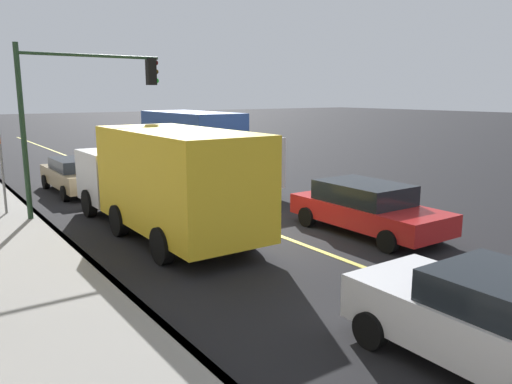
{
  "coord_description": "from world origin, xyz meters",
  "views": [
    {
      "loc": [
        -11.26,
        8.43,
        3.99
      ],
      "look_at": [
        0.17,
        0.48,
        1.26
      ],
      "focal_mm": 35.16,
      "sensor_mm": 36.0,
      "label": 1
    }
  ],
  "objects_px": {
    "truck_blue": "(202,147)",
    "truck_yellow": "(164,179)",
    "car_tan": "(77,174)",
    "car_white": "(484,318)",
    "street_sign_post": "(1,162)",
    "car_red": "(367,207)",
    "traffic_light_mast": "(81,100)"
  },
  "relations": [
    {
      "from": "truck_blue",
      "to": "truck_yellow",
      "type": "bearing_deg",
      "value": 143.58
    },
    {
      "from": "car_tan",
      "to": "car_white",
      "type": "bearing_deg",
      "value": -176.29
    },
    {
      "from": "car_white",
      "to": "truck_blue",
      "type": "xyz_separation_m",
      "value": [
        15.64,
        -3.91,
        0.93
      ]
    },
    {
      "from": "truck_yellow",
      "to": "street_sign_post",
      "type": "relative_size",
      "value": 2.67
    },
    {
      "from": "car_tan",
      "to": "street_sign_post",
      "type": "height_order",
      "value": "street_sign_post"
    },
    {
      "from": "car_red",
      "to": "traffic_light_mast",
      "type": "bearing_deg",
      "value": 41.67
    },
    {
      "from": "car_red",
      "to": "traffic_light_mast",
      "type": "height_order",
      "value": "traffic_light_mast"
    },
    {
      "from": "car_red",
      "to": "street_sign_post",
      "type": "bearing_deg",
      "value": 46.06
    },
    {
      "from": "truck_blue",
      "to": "street_sign_post",
      "type": "bearing_deg",
      "value": 100.79
    },
    {
      "from": "street_sign_post",
      "to": "truck_yellow",
      "type": "bearing_deg",
      "value": -143.95
    },
    {
      "from": "car_tan",
      "to": "traffic_light_mast",
      "type": "relative_size",
      "value": 0.87
    },
    {
      "from": "car_red",
      "to": "car_white",
      "type": "xyz_separation_m",
      "value": [
        -6.07,
        4.07,
        0.0
      ]
    },
    {
      "from": "car_red",
      "to": "car_tan",
      "type": "bearing_deg",
      "value": 25.11
    },
    {
      "from": "truck_yellow",
      "to": "street_sign_post",
      "type": "xyz_separation_m",
      "value": [
        4.78,
        3.48,
        0.21
      ]
    },
    {
      "from": "car_red",
      "to": "truck_blue",
      "type": "relative_size",
      "value": 0.58
    },
    {
      "from": "car_tan",
      "to": "truck_yellow",
      "type": "height_order",
      "value": "truck_yellow"
    },
    {
      "from": "truck_yellow",
      "to": "truck_blue",
      "type": "distance_m",
      "value": 7.87
    },
    {
      "from": "car_red",
      "to": "truck_yellow",
      "type": "bearing_deg",
      "value": 56.25
    },
    {
      "from": "car_white",
      "to": "truck_blue",
      "type": "distance_m",
      "value": 16.14
    },
    {
      "from": "car_tan",
      "to": "car_red",
      "type": "height_order",
      "value": "car_red"
    },
    {
      "from": "traffic_light_mast",
      "to": "truck_yellow",
      "type": "bearing_deg",
      "value": -161.38
    },
    {
      "from": "car_white",
      "to": "street_sign_post",
      "type": "relative_size",
      "value": 1.23
    },
    {
      "from": "truck_yellow",
      "to": "traffic_light_mast",
      "type": "bearing_deg",
      "value": 18.62
    },
    {
      "from": "car_red",
      "to": "street_sign_post",
      "type": "xyz_separation_m",
      "value": [
        8.01,
        8.31,
        1.07
      ]
    },
    {
      "from": "street_sign_post",
      "to": "car_white",
      "type": "bearing_deg",
      "value": -163.24
    },
    {
      "from": "car_tan",
      "to": "car_red",
      "type": "xyz_separation_m",
      "value": [
        -11.06,
        -5.18,
        0.02
      ]
    },
    {
      "from": "truck_blue",
      "to": "car_tan",
      "type": "bearing_deg",
      "value": 73.41
    },
    {
      "from": "car_white",
      "to": "truck_yellow",
      "type": "xyz_separation_m",
      "value": [
        9.3,
        0.76,
        0.85
      ]
    },
    {
      "from": "car_tan",
      "to": "truck_blue",
      "type": "relative_size",
      "value": 0.57
    },
    {
      "from": "truck_yellow",
      "to": "truck_blue",
      "type": "height_order",
      "value": "truck_blue"
    },
    {
      "from": "truck_yellow",
      "to": "traffic_light_mast",
      "type": "height_order",
      "value": "traffic_light_mast"
    },
    {
      "from": "truck_blue",
      "to": "street_sign_post",
      "type": "height_order",
      "value": "truck_blue"
    }
  ]
}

